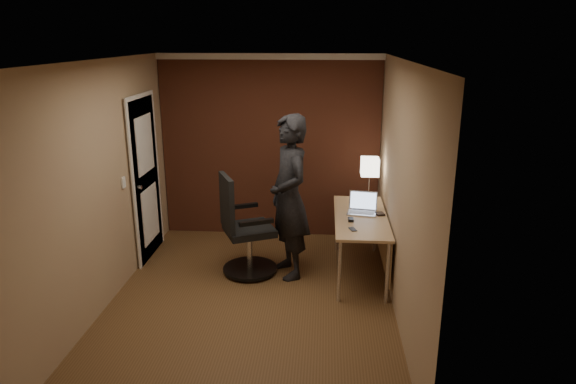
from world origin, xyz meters
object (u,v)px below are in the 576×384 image
object	(u,v)px
mouse	(351,220)
phone	(353,229)
wallet	(380,214)
person	(289,197)
desk	(367,226)
desk_lamp	(370,167)
office_chair	(243,232)
laptop	(362,207)

from	to	relation	value
mouse	phone	xyz separation A→B (m)	(0.01, -0.27, -0.01)
wallet	person	bearing A→B (deg)	-174.05
desk	person	world-z (taller)	person
phone	wallet	xyz separation A→B (m)	(0.34, 0.50, 0.01)
desk_lamp	person	bearing A→B (deg)	-143.80
mouse	phone	bearing A→B (deg)	-89.40
office_chair	phone	bearing A→B (deg)	-16.23
phone	person	size ratio (longest dim) A/B	0.06
desk	office_chair	xyz separation A→B (m)	(-1.44, -0.09, -0.08)
desk	person	bearing A→B (deg)	-176.22
wallet	office_chair	bearing A→B (deg)	-174.93
desk_lamp	phone	distance (m)	1.20
phone	mouse	bearing A→B (deg)	73.28
desk_lamp	mouse	distance (m)	0.96
wallet	office_chair	distance (m)	1.61
office_chair	mouse	bearing A→B (deg)	-4.36
phone	office_chair	distance (m)	1.32
desk_lamp	wallet	xyz separation A→B (m)	(0.09, -0.59, -0.41)
laptop	mouse	xyz separation A→B (m)	(-0.15, -0.32, -0.05)
laptop	wallet	world-z (taller)	laptop
laptop	wallet	size ratio (longest dim) A/B	3.34
laptop	office_chair	xyz separation A→B (m)	(-1.39, -0.23, -0.27)
office_chair	desk_lamp	bearing A→B (deg)	26.09
phone	desk_lamp	bearing A→B (deg)	58.64
desk	person	distance (m)	0.97
mouse	phone	world-z (taller)	mouse
mouse	person	xyz separation A→B (m)	(-0.70, 0.13, 0.21)
desk	laptop	distance (m)	0.24
mouse	office_chair	bearing A→B (deg)	174.39
laptop	phone	world-z (taller)	laptop
desk_lamp	mouse	world-z (taller)	desk_lamp
wallet	phone	bearing A→B (deg)	-123.88
desk	person	xyz separation A→B (m)	(-0.90, -0.06, 0.35)
desk	wallet	size ratio (longest dim) A/B	13.64
phone	person	bearing A→B (deg)	132.33
laptop	office_chair	size ratio (longest dim) A/B	0.31
laptop	person	bearing A→B (deg)	-167.11
desk	desk_lamp	size ratio (longest dim) A/B	2.80
phone	wallet	size ratio (longest dim) A/B	1.05
phone	person	xyz separation A→B (m)	(-0.71, 0.40, 0.22)
desk	mouse	distance (m)	0.31
phone	wallet	bearing A→B (deg)	37.55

